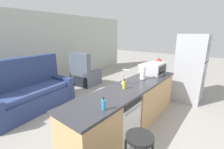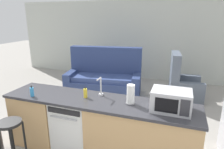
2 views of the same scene
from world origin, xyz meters
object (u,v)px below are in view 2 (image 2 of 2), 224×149
Objects in this scene: paper_towel_roll at (131,95)px; couch at (104,79)px; microwave at (171,100)px; dishwasher at (75,124)px; soap_bottle at (85,93)px; dish_soap_bottle at (32,92)px; bar_stool at (11,135)px; armchair at (182,86)px.

couch reaches higher than paper_towel_roll.
dishwasher is at bearing 179.95° from microwave.
soap_bottle is 1.00× the size of dish_soap_bottle.
paper_towel_roll is 1.51m from dish_soap_bottle.
bar_stool is (0.03, -0.51, -0.44)m from dish_soap_bottle.
couch is at bearing -172.32° from armchair.
armchair reaches higher than microwave.
dishwasher is 1.68× the size of microwave.
paper_towel_roll is 2.87m from armchair.
dish_soap_bottle reaches higher than bar_stool.
dishwasher is 0.40× the size of couch.
couch is at bearing 104.87° from soap_bottle.
dish_soap_bottle is at bearing -93.27° from couch.
soap_bottle and dish_soap_bottle have the same top height.
dish_soap_bottle is 0.24× the size of bar_stool.
dish_soap_bottle is (-0.60, -0.21, 0.55)m from dishwasher.
couch is (0.12, 3.16, -0.14)m from bar_stool.
dish_soap_bottle is 0.15× the size of armchair.
dish_soap_bottle is (-1.49, -0.23, -0.07)m from paper_towel_roll.
dishwasher is 3.16m from armchair.
armchair is (2.20, 2.93, -0.62)m from dish_soap_bottle.
paper_towel_roll is 0.13× the size of couch.
microwave is at bearing 19.61° from bar_stool.
microwave reaches higher than dishwasher.
microwave is 1.24m from soap_bottle.
armchair is (2.17, 3.44, -0.19)m from bar_stool.
microwave is 1.77× the size of paper_towel_roll.
microwave is at bearing -52.37° from couch.
dishwasher is 0.92m from bar_stool.
paper_towel_roll reaches higher than soap_bottle.
couch is at bearing 87.76° from bar_stool.
soap_bottle is at bearing -117.48° from armchair.
soap_bottle is at bearing -75.13° from couch.
couch is at bearing 86.73° from dish_soap_bottle.
dishwasher is at bearing 51.52° from bar_stool.
couch reaches higher than bar_stool.
armchair reaches higher than paper_towel_roll.
soap_bottle is 0.24× the size of bar_stool.
armchair is (2.05, 0.28, -0.04)m from couch.
paper_towel_roll is (-0.54, 0.03, -0.00)m from microwave.
couch reaches higher than dish_soap_bottle.
paper_towel_roll is 0.70m from soap_bottle.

